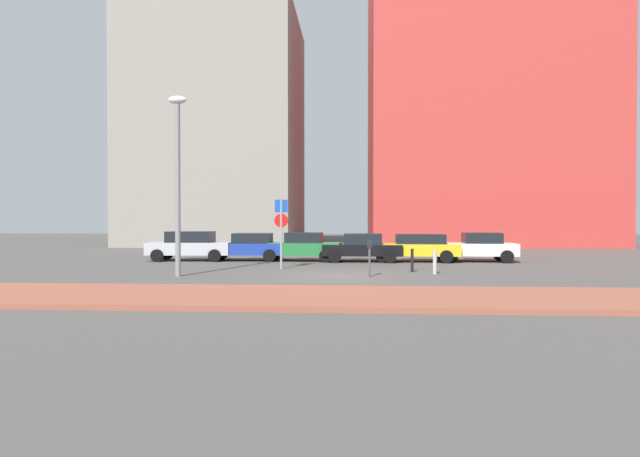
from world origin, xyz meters
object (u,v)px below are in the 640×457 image
object	(u,v)px
parked_car_blue	(247,246)
parking_sign_post	(281,225)
parking_meter	(370,253)
parked_car_black	(362,247)
parked_car_yellow	(415,247)
street_lamp	(178,170)
traffic_bollard_mid	(412,260)
parked_car_silver	(190,245)
traffic_bollard_near	(435,262)
parked_car_white	(477,247)
parked_car_green	(301,246)

from	to	relation	value
parked_car_blue	parking_sign_post	distance (m)	5.25
parked_car_blue	parking_meter	distance (m)	9.74
parked_car_black	parked_car_blue	bearing A→B (deg)	176.94
parked_car_yellow	street_lamp	xyz separation A→B (m)	(-9.72, -7.55, 3.25)
traffic_bollard_mid	parked_car_black	bearing A→B (deg)	110.46
parked_car_black	parked_car_yellow	world-z (taller)	parked_car_black
parking_meter	traffic_bollard_mid	xyz separation A→B (m)	(1.79, 2.01, -0.41)
street_lamp	parked_car_yellow	bearing A→B (deg)	37.84
parked_car_silver	traffic_bollard_near	world-z (taller)	parked_car_silver
parked_car_yellow	traffic_bollard_mid	distance (m)	5.39
parked_car_blue	parking_meter	xyz separation A→B (m)	(6.14, -7.56, 0.14)
parked_car_black	traffic_bollard_near	distance (m)	6.63
parking_sign_post	parked_car_white	bearing A→B (deg)	25.84
parking_sign_post	parking_meter	size ratio (longest dim) A/B	2.22
street_lamp	traffic_bollard_near	xyz separation A→B (m)	(9.79, 1.42, -3.53)
parked_car_silver	parked_car_yellow	distance (m)	11.61
parked_car_blue	parked_car_yellow	world-z (taller)	parked_car_blue
parked_car_yellow	street_lamp	size ratio (longest dim) A/B	0.69
parked_car_silver	parking_meter	distance (m)	11.66
parked_car_silver	parked_car_black	distance (m)	8.93
parking_meter	street_lamp	xyz separation A→B (m)	(-7.20, -0.22, 3.12)
parked_car_white	parking_meter	xyz separation A→B (m)	(-5.71, -7.62, 0.13)
parked_car_yellow	parking_sign_post	size ratio (longest dim) A/B	1.53
street_lamp	traffic_bollard_mid	distance (m)	9.91
parking_sign_post	parking_meter	distance (m)	4.92
parking_sign_post	parked_car_green	bearing A→B (deg)	84.57
parked_car_yellow	traffic_bollard_near	bearing A→B (deg)	-89.39
parked_car_silver	street_lamp	distance (m)	8.39
parked_car_blue	parking_meter	size ratio (longest dim) A/B	3.04
traffic_bollard_near	traffic_bollard_mid	bearing A→B (deg)	134.59
parked_car_silver	parking_meter	xyz separation A→B (m)	(9.09, -7.30, 0.09)
parked_car_white	traffic_bollard_mid	size ratio (longest dim) A/B	4.22
parked_car_silver	parked_car_blue	bearing A→B (deg)	4.98
parking_meter	parked_car_silver	bearing A→B (deg)	141.22
parked_car_black	parked_car_silver	bearing A→B (deg)	179.59
parked_car_blue	traffic_bollard_mid	bearing A→B (deg)	-34.95
parked_car_green	parking_sign_post	xyz separation A→B (m)	(-0.42, -4.46, 1.16)
parked_car_white	parked_car_green	bearing A→B (deg)	-179.27
parked_car_black	parked_car_green	bearing A→B (deg)	175.13
parked_car_blue	street_lamp	size ratio (longest dim) A/B	0.61
parked_car_silver	parking_sign_post	size ratio (longest dim) A/B	1.44
parking_meter	traffic_bollard_mid	distance (m)	2.72
parked_car_silver	parking_sign_post	world-z (taller)	parking_sign_post
parked_car_black	parking_meter	size ratio (longest dim) A/B	2.92
traffic_bollard_mid	parked_car_white	bearing A→B (deg)	55.08
parked_car_black	parking_meter	xyz separation A→B (m)	(0.16, -7.24, 0.15)
parking_sign_post	parking_meter	bearing A→B (deg)	-39.26
parked_car_blue	traffic_bollard_mid	xyz separation A→B (m)	(7.94, -5.55, -0.27)
parked_car_green	traffic_bollard_near	world-z (taller)	parked_car_green
traffic_bollard_mid	parking_meter	bearing A→B (deg)	-131.79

